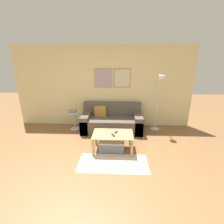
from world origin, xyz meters
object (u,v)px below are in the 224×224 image
(coffee_table, at_px, (113,137))
(floor_lamp, at_px, (158,99))
(remote_control, at_px, (113,135))
(side_table, at_px, (74,119))
(book_stack, at_px, (73,111))
(couch, at_px, (112,121))
(cell_phone, at_px, (116,132))
(storage_bin, at_px, (112,145))

(coffee_table, bearing_deg, floor_lamp, 42.14)
(floor_lamp, xyz_separation_m, remote_control, (-1.28, -1.25, -0.57))
(side_table, xyz_separation_m, remote_control, (1.26, -1.28, 0.11))
(side_table, relative_size, book_stack, 2.28)
(book_stack, bearing_deg, couch, 0.11)
(coffee_table, bearing_deg, remote_control, -85.48)
(side_table, relative_size, remote_control, 3.79)
(remote_control, xyz_separation_m, cell_phone, (0.07, 0.17, -0.01))
(side_table, xyz_separation_m, book_stack, (-0.02, -0.01, 0.28))
(floor_lamp, distance_m, side_table, 2.63)
(couch, xyz_separation_m, storage_bin, (0.05, -1.18, -0.16))
(remote_control, bearing_deg, storage_bin, 89.25)
(remote_control, bearing_deg, cell_phone, 44.36)
(coffee_table, distance_m, floor_lamp, 1.86)
(couch, distance_m, floor_lamp, 1.55)
(book_stack, xyz_separation_m, cell_phone, (1.35, -1.10, -0.18))
(storage_bin, xyz_separation_m, floor_lamp, (1.32, 1.16, 0.89))
(couch, bearing_deg, remote_control, -86.05)
(floor_lamp, xyz_separation_m, book_stack, (-2.56, 0.02, -0.40))
(couch, distance_m, side_table, 1.17)
(storage_bin, bearing_deg, coffee_table, -12.00)
(floor_lamp, bearing_deg, book_stack, 179.66)
(book_stack, bearing_deg, coffee_table, -42.85)
(coffee_table, height_order, remote_control, remote_control)
(floor_lamp, relative_size, book_stack, 6.84)
(storage_bin, height_order, remote_control, remote_control)
(couch, height_order, storage_bin, couch)
(coffee_table, xyz_separation_m, remote_control, (0.01, -0.09, 0.09))
(floor_lamp, height_order, side_table, floor_lamp)
(couch, height_order, remote_control, couch)
(couch, height_order, coffee_table, couch)
(side_table, xyz_separation_m, cell_phone, (1.33, -1.11, 0.10))
(storage_bin, relative_size, book_stack, 2.45)
(book_stack, bearing_deg, remote_control, -44.75)
(side_table, bearing_deg, cell_phone, -39.90)
(floor_lamp, height_order, remote_control, floor_lamp)
(couch, xyz_separation_m, floor_lamp, (1.37, -0.02, 0.73))
(book_stack, height_order, remote_control, book_stack)
(couch, relative_size, side_table, 3.19)
(couch, relative_size, storage_bin, 2.97)
(cell_phone, bearing_deg, side_table, 162.18)
(floor_lamp, distance_m, remote_control, 1.88)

